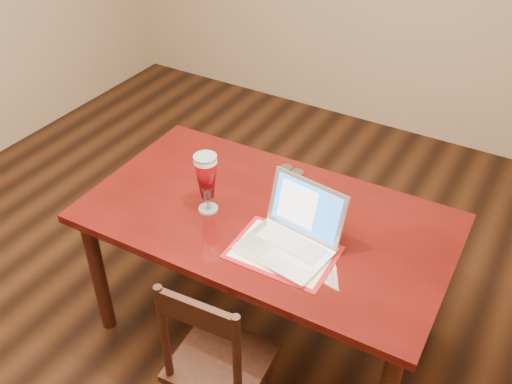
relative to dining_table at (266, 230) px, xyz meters
The scene contains 3 objects.
ground 0.80m from the dining_table, 163.56° to the right, with size 5.00×5.00×0.00m, color black.
dining_table is the anchor object (origin of this frame).
dining_chair 0.63m from the dining_table, 80.23° to the right, with size 0.42×0.40×0.92m.
Camera 1 is at (1.37, -1.63, 2.40)m, focal length 40.00 mm.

